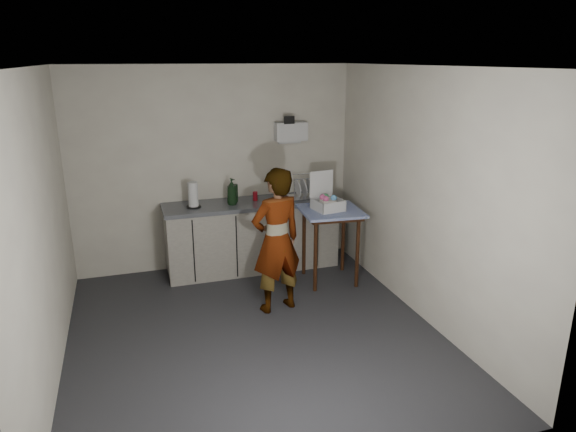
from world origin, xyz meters
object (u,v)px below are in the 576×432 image
object	(u,v)px
kitchen_counter	(252,237)
standing_man	(276,241)
side_table	(331,219)
dark_bottle	(235,193)
bakery_box	(327,201)
soda_can	(255,196)
paper_towel	(193,196)
soap_bottle	(232,192)
dish_rack	(305,193)

from	to	relation	value
kitchen_counter	standing_man	distance (m)	1.26
side_table	standing_man	size ratio (longest dim) A/B	0.58
kitchen_counter	standing_man	size ratio (longest dim) A/B	1.40
side_table	kitchen_counter	bearing A→B (deg)	145.22
dark_bottle	bakery_box	size ratio (longest dim) A/B	0.50
side_table	soda_can	xyz separation A→B (m)	(-0.76, 0.72, 0.17)
side_table	paper_towel	size ratio (longest dim) A/B	2.91
standing_man	dark_bottle	distance (m)	1.32
soap_bottle	paper_towel	distance (m)	0.48
bakery_box	kitchen_counter	bearing A→B (deg)	131.18
side_table	soda_can	distance (m)	1.06
dish_rack	soap_bottle	bearing A→B (deg)	-178.49
soap_bottle	dish_rack	distance (m)	0.98
kitchen_counter	bakery_box	size ratio (longest dim) A/B	5.00
dish_rack	kitchen_counter	bearing A→B (deg)	177.67
soda_can	paper_towel	distance (m)	0.81
soap_bottle	paper_towel	bearing A→B (deg)	177.41
side_table	dark_bottle	world-z (taller)	dark_bottle
side_table	soap_bottle	world-z (taller)	soap_bottle
standing_man	kitchen_counter	bearing A→B (deg)	-104.83
dish_rack	soda_can	bearing A→B (deg)	173.62
kitchen_counter	paper_towel	world-z (taller)	paper_towel
kitchen_counter	bakery_box	bearing A→B (deg)	-39.85
dark_bottle	soda_can	bearing A→B (deg)	-8.19
soap_bottle	bakery_box	size ratio (longest dim) A/B	0.75
soda_can	dark_bottle	size ratio (longest dim) A/B	0.51
standing_man	soap_bottle	size ratio (longest dim) A/B	4.78
side_table	paper_towel	world-z (taller)	paper_towel
dish_rack	standing_man	bearing A→B (deg)	-122.07
dish_rack	dark_bottle	bearing A→B (deg)	173.12
soda_can	paper_towel	size ratio (longest dim) A/B	0.36
soap_bottle	dish_rack	bearing A→B (deg)	1.51
soap_bottle	side_table	bearing A→B (deg)	-29.85
kitchen_counter	soap_bottle	xyz separation A→B (m)	(-0.26, -0.05, 0.65)
kitchen_counter	standing_man	bearing A→B (deg)	-91.24
soda_can	side_table	bearing A→B (deg)	-43.48
dark_bottle	paper_towel	distance (m)	0.56
dark_bottle	paper_towel	xyz separation A→B (m)	(-0.55, -0.11, 0.04)
paper_towel	bakery_box	size ratio (longest dim) A/B	0.70
paper_towel	bakery_box	world-z (taller)	bakery_box
standing_man	soap_bottle	bearing A→B (deg)	-92.09
side_table	dish_rack	world-z (taller)	dish_rack
soda_can	bakery_box	distance (m)	1.00
kitchen_counter	dark_bottle	size ratio (longest dim) A/B	10.02
soda_can	dish_rack	xyz separation A→B (m)	(0.65, -0.07, 0.01)
soap_bottle	bakery_box	distance (m)	1.20
bakery_box	dish_rack	bearing A→B (deg)	86.88
standing_man	dark_bottle	xyz separation A→B (m)	(-0.16, 1.29, 0.22)
paper_towel	soda_can	bearing A→B (deg)	5.48
kitchen_counter	side_table	world-z (taller)	side_table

